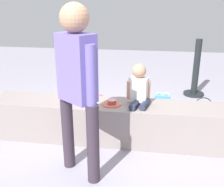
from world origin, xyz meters
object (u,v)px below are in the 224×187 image
Objects in this scene: party_cup_red at (101,98)px; handbag_black_leather at (203,111)px; cake_plate at (112,103)px; child_seated at (139,87)px; cake_box_white at (54,107)px; water_bottle_near_gift at (205,120)px; gift_bag at (162,103)px; adult_standing at (77,79)px.

handbag_black_leather reaches higher than party_cup_red.
cake_plate reaches higher than party_cup_red.
cake_box_white is at bearing 151.94° from child_seated.
party_cup_red is 1.66m from handbag_black_leather.
cake_plate is 1.37m from water_bottle_near_gift.
cake_box_white is at bearing 142.94° from cake_plate.
cake_box_white is 2.23m from handbag_black_leather.
party_cup_red is at bearing 119.31° from child_seated.
cake_box_white is (-1.65, -0.25, -0.07)m from gift_bag.
child_seated is 2.17× the size of water_bottle_near_gift.
water_bottle_near_gift is (1.40, 1.23, -0.88)m from adult_standing.
child_seated reaches higher than cake_box_white.
cake_plate is at bearing -168.28° from child_seated.
child_seated is 1.51× the size of cake_box_white.
party_cup_red is (-0.39, 1.31, -0.45)m from cake_plate.
adult_standing is 2.20m from party_cup_red.
child_seated is 1.32m from handbag_black_leather.
adult_standing is (-0.52, -0.74, 0.30)m from child_seated.
child_seated is 0.37m from cake_plate.
adult_standing is 4.97× the size of handbag_black_leather.
gift_bag reaches higher than cake_box_white.
adult_standing is at bearing -84.83° from party_cup_red.
adult_standing is 7.33× the size of water_bottle_near_gift.
gift_bag is (0.32, 0.96, -0.56)m from child_seated.
water_bottle_near_gift is at bearing -25.34° from party_cup_red.
cake_plate is 0.70× the size of cake_box_white.
child_seated is 1.64m from cake_box_white.
adult_standing is 2.07m from water_bottle_near_gift.
handbag_black_leather is (1.60, -0.47, 0.06)m from party_cup_red.
adult_standing is 5.12× the size of cake_box_white.
gift_bag is 0.61m from handbag_black_leather.
party_cup_red is at bearing 39.84° from cake_box_white.
gift_bag is 1.37× the size of water_bottle_near_gift.
water_bottle_near_gift is 2.34× the size of party_cup_red.
handbag_black_leather is (0.90, 0.77, -0.58)m from child_seated.
cake_box_white is at bearing -140.16° from party_cup_red.
adult_standing is 2.25m from handbag_black_leather.
gift_bag is at bearing 71.48° from child_seated.
child_seated reaches higher than handbag_black_leather.
child_seated is at bearing -108.52° from gift_bag.
gift_bag is 0.96× the size of cake_box_white.
handbag_black_leather is at bearing 46.95° from adult_standing.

